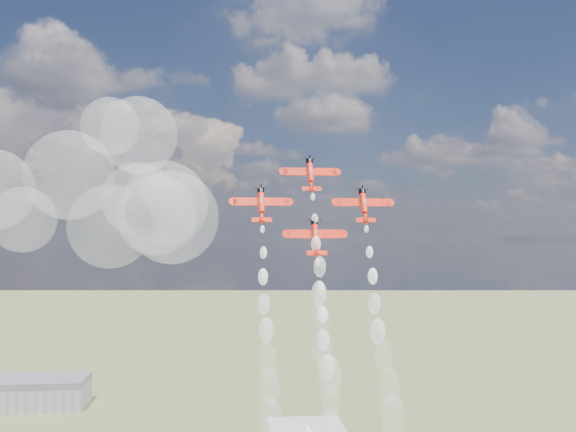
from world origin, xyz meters
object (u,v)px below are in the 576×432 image
(plane_lead, at_px, (311,174))
(plane_right, at_px, (364,205))
(hangar, at_px, (30,392))
(plane_slot, at_px, (316,237))
(plane_left, at_px, (261,204))

(plane_lead, relative_size, plane_right, 1.00)
(plane_lead, xyz_separation_m, plane_right, (12.40, -3.97, -7.71))
(hangar, height_order, plane_slot, plane_slot)
(hangar, height_order, plane_right, plane_right)
(plane_left, height_order, plane_right, same)
(plane_right, bearing_deg, plane_left, 180.00)
(plane_lead, distance_m, plane_slot, 17.35)
(plane_lead, distance_m, plane_right, 15.13)
(plane_right, bearing_deg, hangar, 126.61)
(plane_left, xyz_separation_m, plane_slot, (12.40, -3.97, -7.71))
(plane_right, bearing_deg, plane_lead, 162.23)
(hangar, relative_size, plane_lead, 3.77)
(hangar, bearing_deg, plane_lead, -55.71)
(hangar, height_order, plane_left, plane_left)
(plane_left, xyz_separation_m, plane_right, (24.79, 0.00, 0.00))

